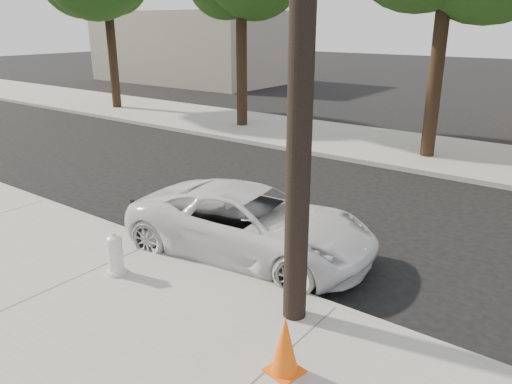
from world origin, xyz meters
TOP-DOWN VIEW (x-y plane):
  - ground at (0.00, 0.00)m, footprint 120.00×120.00m
  - near_sidewalk at (0.00, -4.30)m, footprint 90.00×4.40m
  - far_sidewalk at (0.00, 8.50)m, footprint 90.00×5.00m
  - curb_near at (0.00, -2.10)m, footprint 90.00×0.12m
  - building_far at (-20.00, 20.00)m, footprint 14.00×8.00m
  - police_cruiser at (1.68, -1.24)m, footprint 5.04×2.83m
  - fire_hydrant at (0.44, -3.45)m, footprint 0.38×0.35m
  - traffic_cone at (4.19, -3.85)m, footprint 0.47×0.47m

SIDE VIEW (x-z plane):
  - ground at x=0.00m, z-range 0.00..0.00m
  - near_sidewalk at x=0.00m, z-range 0.00..0.15m
  - far_sidewalk at x=0.00m, z-range 0.00..0.15m
  - curb_near at x=0.00m, z-range -0.01..0.15m
  - fire_hydrant at x=0.44m, z-range 0.14..0.85m
  - traffic_cone at x=4.19m, z-range 0.14..0.92m
  - police_cruiser at x=1.68m, z-range 0.00..1.33m
  - building_far at x=-20.00m, z-range 0.00..5.00m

